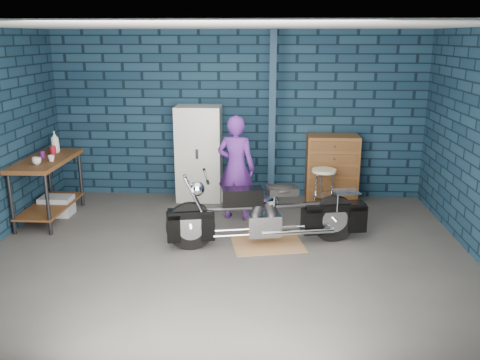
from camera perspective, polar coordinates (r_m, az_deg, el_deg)
The scene contains 16 objects.
ground at distance 6.29m, azimuth -1.54°, elevation -8.51°, with size 6.00×6.00×0.00m, color #444240.
room_walls at distance 6.32m, azimuth -1.26°, elevation 9.58°, with size 6.02×5.01×2.71m.
support_post at distance 7.76m, azimuth 3.62°, elevation 6.61°, with size 0.10×0.10×2.70m, color #102234.
workbench at distance 7.87m, azimuth -20.68°, elevation -0.96°, with size 0.60×1.40×0.91m, color brown.
drip_mat at distance 6.62m, azimuth 3.11°, elevation -7.18°, with size 0.90×0.67×0.01m, color brown.
motorcycle at distance 6.45m, azimuth 3.18°, elevation -3.27°, with size 2.19×0.59×0.97m, color black, non-canonical shape.
person at distance 7.31m, azimuth -0.44°, elevation 1.37°, with size 0.56×0.37×1.53m, color #50207B.
storage_bin at distance 8.10m, azimuth -19.88°, elevation -2.74°, with size 0.46×0.33×0.29m, color #96989E.
locker at distance 8.22m, azimuth -4.62°, elevation 2.97°, with size 0.72×0.51×1.53m, color beige.
tool_chest at distance 8.27m, azimuth 10.28°, elevation 1.23°, with size 0.81×0.45×1.08m, color brown.
shop_stool at distance 7.81m, azimuth 9.32°, elevation -1.17°, with size 0.37×0.37×0.67m, color beige, non-canonical shape.
cup_a at distance 7.45m, azimuth -21.87°, elevation 2.01°, with size 0.12×0.12×0.10m, color beige.
cup_b at distance 7.54m, azimuth -20.42°, elevation 2.29°, with size 0.09×0.09×0.09m, color beige.
mug_purple at distance 7.81m, azimuth -21.31°, elevation 2.69°, with size 0.07×0.07×0.10m, color #571964.
mug_red at distance 7.98m, azimuth -20.27°, elevation 3.15°, with size 0.09×0.09×0.12m, color maroon.
bottle at distance 8.09m, azimuth -20.06°, elevation 4.04°, with size 0.12×0.12×0.32m, color #96989E.
Camera 1 is at (0.47, -5.71, 2.60)m, focal length 38.00 mm.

